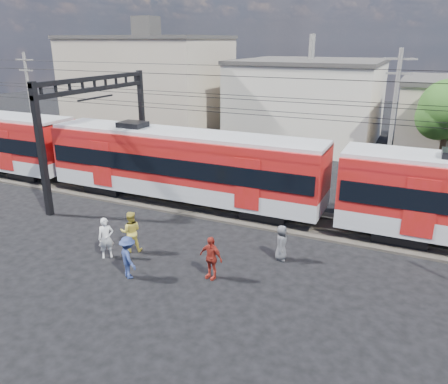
{
  "coord_description": "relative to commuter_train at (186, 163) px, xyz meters",
  "views": [
    {
      "loc": [
        7.58,
        -12.47,
        8.9
      ],
      "look_at": [
        -0.38,
        5.0,
        2.2
      ],
      "focal_mm": 35.0,
      "sensor_mm": 36.0,
      "label": 1
    }
  ],
  "objects": [
    {
      "name": "building_west",
      "position": [
        -12.91,
        16.0,
        2.25
      ],
      "size": [
        14.28,
        10.2,
        9.3
      ],
      "color": "tan",
      "rests_on": "ground"
    },
    {
      "name": "building_midwest",
      "position": [
        2.09,
        19.0,
        1.25
      ],
      "size": [
        12.24,
        12.24,
        7.3
      ],
      "color": "beige",
      "rests_on": "ground"
    },
    {
      "name": "pedestrian_d",
      "position": [
        4.91,
        -6.85,
        -1.51
      ],
      "size": [
        1.1,
        0.62,
        1.77
      ],
      "primitive_type": "imported",
      "rotation": [
        0.0,
        0.0,
        -0.19
      ],
      "color": "maroon",
      "rests_on": "ground"
    },
    {
      "name": "catenary",
      "position": [
        -4.56,
        -0.0,
        2.73
      ],
      "size": [
        70.0,
        9.3,
        7.52
      ],
      "color": "black",
      "rests_on": "ground"
    },
    {
      "name": "pedestrian_e",
      "position": [
        6.96,
        -4.24,
        -1.62
      ],
      "size": [
        0.63,
        0.84,
        1.56
      ],
      "primitive_type": "imported",
      "rotation": [
        0.0,
        0.0,
        1.76
      ],
      "color": "#46474B",
      "rests_on": "ground"
    },
    {
      "name": "utility_pole_mid",
      "position": [
        10.09,
        7.0,
        2.13
      ],
      "size": [
        1.8,
        0.24,
        8.5
      ],
      "color": "slate",
      "rests_on": "ground"
    },
    {
      "name": "pedestrian_a",
      "position": [
        0.05,
        -7.13,
        -1.5
      ],
      "size": [
        0.78,
        0.76,
        1.8
      ],
      "primitive_type": "imported",
      "rotation": [
        0.0,
        0.0,
        0.73
      ],
      "color": "silver",
      "rests_on": "ground"
    },
    {
      "name": "track_bed",
      "position": [
        4.09,
        0.0,
        -2.34
      ],
      "size": [
        70.0,
        3.4,
        0.12
      ],
      "primitive_type": "cube",
      "color": "#2D2823",
      "rests_on": "ground"
    },
    {
      "name": "ground",
      "position": [
        4.09,
        -8.0,
        -2.4
      ],
      "size": [
        120.0,
        120.0,
        0.0
      ],
      "primitive_type": "plane",
      "color": "black",
      "rests_on": "ground"
    },
    {
      "name": "commuter_train",
      "position": [
        0.0,
        0.0,
        0.0
      ],
      "size": [
        50.3,
        3.08,
        4.17
      ],
      "color": "black",
      "rests_on": "ground"
    },
    {
      "name": "rail_far",
      "position": [
        4.09,
        0.75,
        -2.22
      ],
      "size": [
        70.0,
        0.12,
        0.12
      ],
      "primitive_type": "cube",
      "color": "#59544C",
      "rests_on": "track_bed"
    },
    {
      "name": "pedestrian_b",
      "position": [
        0.66,
        -6.2,
        -1.47
      ],
      "size": [
        1.14,
        1.06,
        1.86
      ],
      "primitive_type": "imported",
      "rotation": [
        0.0,
        0.0,
        3.67
      ],
      "color": "gold",
      "rests_on": "ground"
    },
    {
      "name": "pedestrian_c",
      "position": [
        1.93,
        -8.14,
        -1.54
      ],
      "size": [
        1.29,
        1.15,
        1.73
      ],
      "primitive_type": "imported",
      "rotation": [
        0.0,
        0.0,
        2.56
      ],
      "color": "navy",
      "rests_on": "ground"
    },
    {
      "name": "utility_pole_west",
      "position": [
        -17.91,
        6.0,
        1.88
      ],
      "size": [
        1.8,
        0.24,
        8.0
      ],
      "color": "slate",
      "rests_on": "ground"
    },
    {
      "name": "rail_near",
      "position": [
        4.09,
        -0.75,
        -2.22
      ],
      "size": [
        70.0,
        0.12,
        0.12
      ],
      "primitive_type": "cube",
      "color": "#59544C",
      "rests_on": "track_bed"
    }
  ]
}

